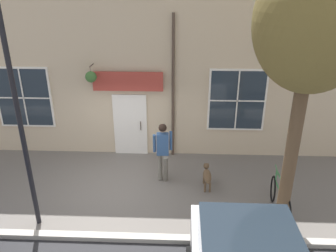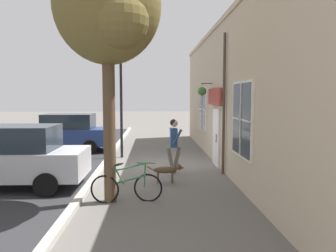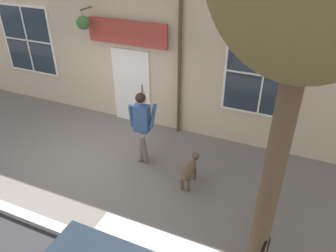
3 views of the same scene
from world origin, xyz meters
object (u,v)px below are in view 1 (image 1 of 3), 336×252
at_px(pedestrian_walking, 163,147).
at_px(street_lamp, 12,81).
at_px(street_tree_by_curb, 315,27).
at_px(dog_on_leash, 207,175).
at_px(leaning_bicycle, 280,199).

distance_m(pedestrian_walking, street_lamp, 4.27).
xyz_separation_m(pedestrian_walking, street_tree_by_curb, (1.70, 3.02, 3.46)).
bearing_deg(pedestrian_walking, street_lamp, -55.33).
distance_m(pedestrian_walking, street_tree_by_curb, 4.89).
xyz_separation_m(dog_on_leash, street_tree_by_curb, (1.42, 1.75, 4.18)).
bearing_deg(pedestrian_walking, street_tree_by_curb, 60.65).
bearing_deg(street_tree_by_curb, dog_on_leash, -128.94).
relative_size(dog_on_leash, street_tree_by_curb, 0.18).
height_order(pedestrian_walking, leaning_bicycle, pedestrian_walking).
distance_m(dog_on_leash, street_lamp, 5.50).
bearing_deg(street_lamp, leaning_bicycle, 96.45).
bearing_deg(pedestrian_walking, dog_on_leash, 77.48).
xyz_separation_m(pedestrian_walking, leaning_bicycle, (1.34, 3.01, -0.72)).
bearing_deg(leaning_bicycle, dog_on_leash, -121.08).
bearing_deg(dog_on_leash, street_tree_by_curb, 51.06).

